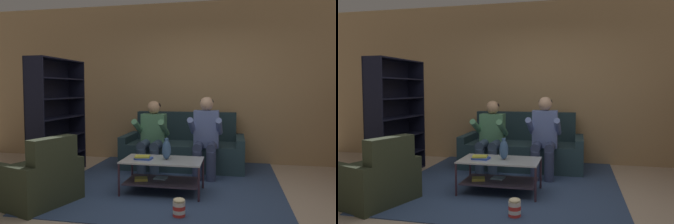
% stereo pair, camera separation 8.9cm
% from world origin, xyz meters
% --- Properties ---
extents(ground, '(16.80, 16.80, 0.00)m').
position_xyz_m(ground, '(0.00, 0.00, 0.00)').
color(ground, '#BFAA96').
extents(back_partition, '(8.40, 0.12, 2.90)m').
position_xyz_m(back_partition, '(0.00, 2.46, 1.45)').
color(back_partition, tan).
rests_on(back_partition, ground).
extents(couch, '(2.01, 0.87, 0.93)m').
position_xyz_m(couch, '(-0.11, 1.90, 0.30)').
color(couch, '#243B44').
rests_on(couch, ground).
extents(person_seated_left, '(0.50, 0.58, 1.14)m').
position_xyz_m(person_seated_left, '(-0.53, 1.38, 0.63)').
color(person_seated_left, '#2F415A').
rests_on(person_seated_left, ground).
extents(person_seated_right, '(0.50, 0.58, 1.21)m').
position_xyz_m(person_seated_right, '(0.31, 1.38, 0.66)').
color(person_seated_right, navy).
rests_on(person_seated_right, ground).
extents(coffee_table, '(1.01, 0.57, 0.43)m').
position_xyz_m(coffee_table, '(-0.17, 0.46, 0.29)').
color(coffee_table, '#AEB7C1').
rests_on(coffee_table, ground).
extents(area_rug, '(3.00, 3.38, 0.01)m').
position_xyz_m(area_rug, '(-0.14, 1.05, 0.01)').
color(area_rug, navy).
rests_on(area_rug, ground).
extents(vase, '(0.12, 0.12, 0.27)m').
position_xyz_m(vase, '(-0.12, 0.49, 0.56)').
color(vase, '#335585').
rests_on(vase, coffee_table).
extents(book_stack, '(0.23, 0.17, 0.05)m').
position_xyz_m(book_stack, '(-0.41, 0.43, 0.46)').
color(book_stack, '#304FB7').
rests_on(book_stack, coffee_table).
extents(bookshelf, '(0.37, 1.15, 1.79)m').
position_xyz_m(bookshelf, '(-1.99, 0.97, 0.79)').
color(bookshelf, black).
rests_on(bookshelf, ground).
extents(armchair, '(1.01, 1.02, 0.79)m').
position_xyz_m(armchair, '(-1.53, -0.19, 0.27)').
color(armchair, '#2B3222').
rests_on(armchair, ground).
extents(popcorn_tub, '(0.13, 0.13, 0.20)m').
position_xyz_m(popcorn_tub, '(0.17, -0.28, 0.10)').
color(popcorn_tub, red).
rests_on(popcorn_tub, ground).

